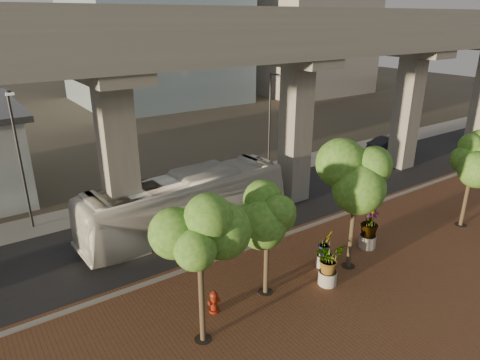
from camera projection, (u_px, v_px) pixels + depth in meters
ground at (238, 232)px, 25.29m from camera, size 160.00×160.00×0.00m
brick_plaza at (338, 301)px, 19.12m from camera, size 70.00×13.00×0.06m
asphalt_road at (220, 219)px, 26.82m from camera, size 90.00×8.00×0.04m
curb_strip at (258, 245)px, 23.72m from camera, size 70.00×0.25×0.16m
far_sidewalk at (180, 191)px, 31.05m from camera, size 90.00×3.00×0.06m
transit_viaduct at (218, 104)px, 24.21m from camera, size 72.00×5.60×12.40m
midrise_block at (307, 16)px, 68.78m from camera, size 18.00×16.00×24.00m
transit_bus at (187, 203)px, 24.81m from camera, size 12.83×3.67×3.54m
parked_car at (391, 145)px, 39.68m from camera, size 4.77×2.20×1.51m
fire_hydrant at (214, 301)px, 18.23m from camera, size 0.52×0.47×1.04m
planter_front at (329, 260)px, 19.83m from camera, size 1.93×1.93×2.13m
planter_right at (370, 223)px, 23.00m from camera, size 2.23×2.23×2.39m
planter_left at (325, 245)px, 21.28m from camera, size 1.83×1.83×2.01m
street_tree_far_west at (199, 235)px, 15.15m from camera, size 3.30×3.30×6.14m
street_tree_near_west at (268, 213)px, 18.25m from camera, size 3.21×3.21×5.50m
street_tree_near_east at (357, 178)px, 20.02m from camera, size 3.72×3.72×6.49m
street_tree_far_east at (474, 160)px, 24.51m from camera, size 3.21×3.21×5.66m
streetlamp_west at (19, 151)px, 24.01m from camera, size 0.41×1.20×8.31m
streetlamp_east at (271, 116)px, 33.48m from camera, size 0.39×1.14×7.89m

